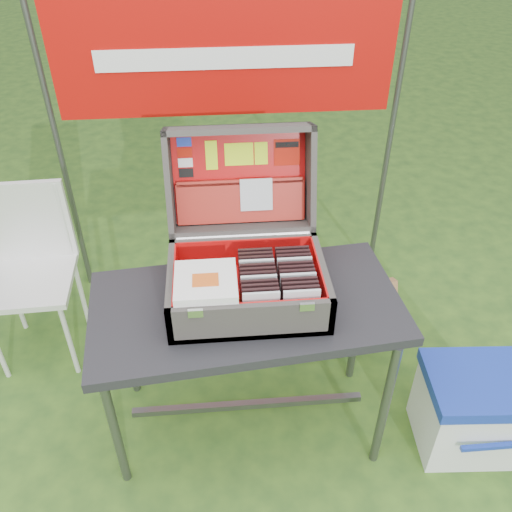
{
  "coord_description": "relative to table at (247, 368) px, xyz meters",
  "views": [
    {
      "loc": [
        -0.08,
        -1.46,
        2.09
      ],
      "look_at": [
        0.06,
        0.1,
        0.89
      ],
      "focal_mm": 38.0,
      "sensor_mm": 36.0,
      "label": 1
    }
  ],
  "objects": [
    {
      "name": "ground",
      "position": [
        -0.02,
        -0.03,
        -0.36
      ],
      "size": [
        80.0,
        80.0,
        0.0
      ],
      "primitive_type": "plane",
      "color": "#28491C",
      "rests_on": "ground"
    },
    {
      "name": "table",
      "position": [
        0.0,
        0.0,
        0.0
      ],
      "size": [
        1.21,
        0.69,
        0.72
      ],
      "primitive_type": null,
      "rotation": [
        0.0,
        0.0,
        0.1
      ],
      "color": "#29292D",
      "rests_on": "ground"
    },
    {
      "name": "table_top",
      "position": [
        0.0,
        0.0,
        0.34
      ],
      "size": [
        1.21,
        0.69,
        0.04
      ],
      "primitive_type": "cube",
      "rotation": [
        0.0,
        0.0,
        0.1
      ],
      "color": "#29292D",
      "rests_on": "ground"
    },
    {
      "name": "table_leg_fl",
      "position": [
        -0.52,
        -0.23,
        -0.02
      ],
      "size": [
        0.04,
        0.04,
        0.68
      ],
      "primitive_type": "cylinder",
      "color": "#59595B",
      "rests_on": "ground"
    },
    {
      "name": "table_leg_fr",
      "position": [
        0.52,
        -0.23,
        -0.02
      ],
      "size": [
        0.04,
        0.04,
        0.68
      ],
      "primitive_type": "cylinder",
      "color": "#59595B",
      "rests_on": "ground"
    },
    {
      "name": "table_leg_bl",
      "position": [
        -0.52,
        0.23,
        -0.02
      ],
      "size": [
        0.04,
        0.04,
        0.68
      ],
      "primitive_type": "cylinder",
      "color": "#59595B",
      "rests_on": "ground"
    },
    {
      "name": "table_leg_br",
      "position": [
        0.52,
        0.23,
        -0.02
      ],
      "size": [
        0.04,
        0.04,
        0.68
      ],
      "primitive_type": "cylinder",
      "color": "#59595B",
      "rests_on": "ground"
    },
    {
      "name": "table_brace",
      "position": [
        0.0,
        0.0,
        -0.24
      ],
      "size": [
        1.01,
        0.03,
        0.03
      ],
      "primitive_type": "cube",
      "color": "#59595B",
      "rests_on": "ground"
    },
    {
      "name": "suitcase",
      "position": [
        0.01,
        0.07,
        0.62
      ],
      "size": [
        0.57,
        0.57,
        0.52
      ],
      "primitive_type": null,
      "color": "#4C4844",
      "rests_on": "table"
    },
    {
      "name": "suitcase_base_bottom",
      "position": [
        0.01,
        0.01,
        0.37
      ],
      "size": [
        0.57,
        0.41,
        0.02
      ],
      "primitive_type": "cube",
      "color": "#4C4844",
      "rests_on": "table_top"
    },
    {
      "name": "suitcase_base_wall_front",
      "position": [
        0.01,
        -0.18,
        0.44
      ],
      "size": [
        0.57,
        0.02,
        0.15
      ],
      "primitive_type": "cube",
      "color": "#4C4844",
      "rests_on": "table_top"
    },
    {
      "name": "suitcase_base_wall_back",
      "position": [
        0.01,
        0.21,
        0.44
      ],
      "size": [
        0.57,
        0.02,
        0.15
      ],
      "primitive_type": "cube",
      "color": "#4C4844",
      "rests_on": "table_top"
    },
    {
      "name": "suitcase_base_wall_left",
      "position": [
        -0.27,
        0.01,
        0.44
      ],
      "size": [
        0.02,
        0.41,
        0.15
      ],
      "primitive_type": "cube",
      "color": "#4C4844",
      "rests_on": "table_top"
    },
    {
      "name": "suitcase_base_wall_right",
      "position": [
        0.28,
        0.01,
        0.44
      ],
      "size": [
        0.02,
        0.41,
        0.15
      ],
      "primitive_type": "cube",
      "color": "#4C4844",
      "rests_on": "table_top"
    },
    {
      "name": "suitcase_liner_floor",
      "position": [
        0.01,
        0.01,
        0.39
      ],
      "size": [
        0.53,
        0.36,
        0.01
      ],
      "primitive_type": "cube",
      "color": "#CD0309",
      "rests_on": "suitcase_base_bottom"
    },
    {
      "name": "suitcase_latch_left",
      "position": [
        -0.18,
        -0.19,
        0.51
      ],
      "size": [
        0.05,
        0.01,
        0.03
      ],
      "primitive_type": "cube",
      "color": "silver",
      "rests_on": "suitcase_base_wall_front"
    },
    {
      "name": "suitcase_latch_right",
      "position": [
        0.19,
        -0.19,
        0.51
      ],
      "size": [
        0.05,
        0.01,
        0.03
      ],
      "primitive_type": "cube",
      "color": "silver",
      "rests_on": "suitcase_base_wall_front"
    },
    {
      "name": "suitcase_hinge",
      "position": [
        0.01,
        0.22,
        0.52
      ],
      "size": [
        0.52,
        0.02,
        0.02
      ],
      "primitive_type": "cylinder",
      "rotation": [
        0.0,
        1.57,
        0.0
      ],
      "color": "silver",
      "rests_on": "suitcase_base_wall_back"
    },
    {
      "name": "suitcase_lid_back",
      "position": [
        0.01,
        0.41,
        0.67
      ],
      "size": [
        0.57,
        0.15,
        0.4
      ],
      "primitive_type": "cube",
      "rotation": [
        -1.88,
        0.0,
        0.0
      ],
      "color": "#4C4844",
      "rests_on": "suitcase_base_wall_back"
    },
    {
      "name": "suitcase_lid_rim_far",
      "position": [
        0.01,
        0.41,
        0.87
      ],
      "size": [
        0.57,
        0.15,
        0.07
      ],
      "primitive_type": "cube",
      "rotation": [
        -1.88,
        0.0,
        0.0
      ],
      "color": "#4C4844",
      "rests_on": "suitcase_lid_back"
    },
    {
      "name": "suitcase_lid_rim_near",
      "position": [
        0.01,
        0.29,
        0.5
      ],
      "size": [
        0.57,
        0.15,
        0.07
      ],
      "primitive_type": "cube",
      "rotation": [
        -1.88,
        0.0,
        0.0
      ],
      "color": "#4C4844",
      "rests_on": "suitcase_lid_back"
    },
    {
      "name": "suitcase_lid_rim_left",
      "position": [
        -0.27,
        0.35,
        0.69
      ],
      "size": [
        0.02,
        0.27,
        0.44
      ],
      "primitive_type": "cube",
      "rotation": [
        -1.88,
        0.0,
        0.0
      ],
      "color": "#4C4844",
      "rests_on": "suitcase_lid_back"
    },
    {
      "name": "suitcase_lid_rim_right",
      "position": [
        0.28,
        0.35,
        0.69
      ],
      "size": [
        0.02,
        0.27,
        0.44
      ],
      "primitive_type": "cube",
      "rotation": [
        -1.88,
        0.0,
        0.0
      ],
      "color": "#4C4844",
      "rests_on": "suitcase_lid_back"
    },
    {
      "name": "suitcase_lid_liner",
      "position": [
        0.01,
        0.4,
        0.67
      ],
      "size": [
        0.52,
        0.12,
        0.35
      ],
      "primitive_type": "cube",
      "rotation": [
        -1.88,
        0.0,
        0.0
      ],
      "color": "#CD0309",
      "rests_on": "suitcase_lid_back"
    },
    {
      "name": "suitcase_liner_wall_front",
      "position": [
        0.01,
        -0.17,
        0.45
      ],
      "size": [
        0.53,
        0.01,
        0.13
      ],
      "primitive_type": "cube",
      "color": "#CD0309",
      "rests_on": "suitcase_base_bottom"
    },
    {
      "name": "suitcase_liner_wall_back",
      "position": [
        0.01,
        0.19,
        0.45
      ],
      "size": [
        0.53,
        0.01,
        0.13
      ],
      "primitive_type": "cube",
      "color": "#CD0309",
      "rests_on": "suitcase_base_bottom"
    },
    {
      "name": "suitcase_liner_wall_left",
      "position": [
        -0.26,
        0.01,
        0.45
      ],
      "size": [
        0.01,
        0.36,
        0.13
      ],
      "primitive_type": "cube",
      "color": "#CD0309",
      "rests_on": "suitcase_base_bottom"
    },
    {
      "name": "suitcase_liner_wall_right",
      "position": [
        0.27,
        0.01,
        0.45
      ],
      "size": [
        0.01,
        0.36,
        0.13
      ],
      "primitive_type": "cube",
      "color": "#CD0309",
      "rests_on": "suitcase_base_bottom"
    },
    {
      "name": "suitcase_lid_pocket",
      "position": [
        0.01,
        0.35,
        0.59
      ],
      "size": [
        0.51,
        0.08,
        0.17
      ],
      "primitive_type": "cube",
      "rotation": [
        -1.88,
        0.0,
        0.0
      ],
      "color": "maroon",
      "rests_on": "suitcase_lid_liner"
    },
    {
      "name": "suitcase_pocket_edge",
      "position": [
        0.01,
        0.37,
        0.67
      ],
      "size": [
        0.5,
        0.03,
        0.03
      ],
      "primitive_type": "cube",
      "rotation": [
        -1.88,
        0.0,
        0.0
      ],
      "color": "maroon",
      "rests_on": "suitcase_lid_pocket"
    },
    {
      "name": "suitcase_pocket_cd",
      "position": [
        0.07,
        0.35,
        0.62
      ],
      "size": [
        0.13,
        0.05,
        0.12
      ],
      "primitive_type": "cube",
      "rotation": [
        -1.88,
        0.0,
        0.0
      ],
      "color": "silver",
      "rests_on": "suitcase_lid_pocket"
    },
    {
      "name": "lid_sticker_cc_a",
      "position": [
        -0.2,
        0.44,
        0.81
      ],
      "size": [
        0.06,
        0.01,
        0.03
      ],
      "primitive_type": "cube",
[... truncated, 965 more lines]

